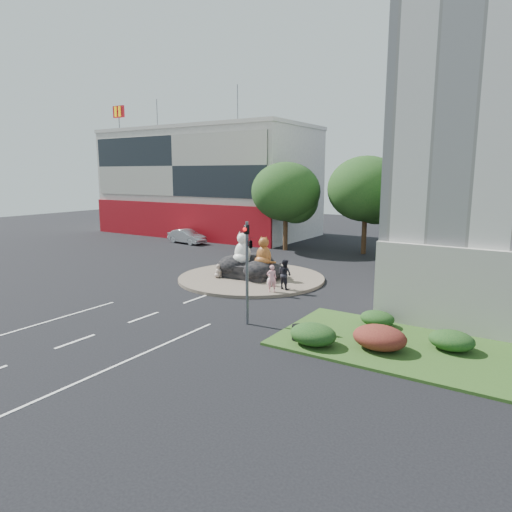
{
  "coord_description": "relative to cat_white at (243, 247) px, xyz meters",
  "views": [
    {
      "loc": [
        16.8,
        -15.62,
        7.22
      ],
      "look_at": [
        1.32,
        8.53,
        2.0
      ],
      "focal_mm": 32.0,
      "sensor_mm": 36.0,
      "label": 1
    }
  ],
  "objects": [
    {
      "name": "tree_mid",
      "position": [
        3.65,
        14.26,
        3.35
      ],
      "size": [
        6.84,
        6.84,
        8.76
      ],
      "color": "#382314",
      "rests_on": "ground"
    },
    {
      "name": "pedestrian_dark",
      "position": [
        4.15,
        -1.51,
        -1.09
      ],
      "size": [
        1.07,
        0.93,
        1.85
      ],
      "primitive_type": "imported",
      "rotation": [
        0.0,
        0.0,
        2.85
      ],
      "color": "black",
      "rests_on": "roundabout_island"
    },
    {
      "name": "pedestrian_pink",
      "position": [
        3.82,
        -2.53,
        -1.19
      ],
      "size": [
        0.71,
        0.68,
        1.64
      ],
      "primitive_type": "imported",
      "rotation": [
        0.0,
        0.0,
        3.81
      ],
      "color": "pink",
      "rests_on": "roundabout_island"
    },
    {
      "name": "cat_tabby",
      "position": [
        1.61,
        0.14,
        -0.1
      ],
      "size": [
        1.27,
        1.12,
        2.02
      ],
      "primitive_type": null,
      "rotation": [
        0.0,
        0.0,
        -0.06
      ],
      "color": "#A74A22",
      "rests_on": "rock_plinth"
    },
    {
      "name": "hedge_near_green",
      "position": [
        9.58,
        -8.8,
        -1.64
      ],
      "size": [
        2.0,
        1.6,
        0.9
      ],
      "primitive_type": "ellipsoid",
      "color": "#113614",
      "rests_on": "grass_verge"
    },
    {
      "name": "shophouse_block",
      "position": [
        -17.42,
        18.11,
        3.97
      ],
      "size": [
        25.2,
        12.3,
        17.4
      ],
      "color": "silver",
      "rests_on": "ground"
    },
    {
      "name": "hedge_back_green",
      "position": [
        11.08,
        -5.0,
        -1.73
      ],
      "size": [
        1.6,
        1.28,
        0.72
      ],
      "primitive_type": "ellipsoid",
      "color": "#113614",
      "rests_on": "grass_verge"
    },
    {
      "name": "ground",
      "position": [
        0.58,
        -9.8,
        -2.21
      ],
      "size": [
        120.0,
        120.0,
        0.0
      ],
      "primitive_type": "plane",
      "color": "black",
      "rests_on": "ground"
    },
    {
      "name": "tree_left",
      "position": [
        -3.35,
        12.26,
        3.04
      ],
      "size": [
        6.46,
        6.46,
        8.27
      ],
      "color": "#382314",
      "rests_on": "ground"
    },
    {
      "name": "tree_right",
      "position": [
        9.65,
        10.26,
        2.42
      ],
      "size": [
        5.7,
        5.7,
        7.3
      ],
      "color": "#382314",
      "rests_on": "ground"
    },
    {
      "name": "kitten_white",
      "position": [
        2.99,
        -1.3,
        -1.6
      ],
      "size": [
        0.65,
        0.66,
        0.83
      ],
      "primitive_type": null,
      "rotation": [
        0.0,
        0.0,
        0.81
      ],
      "color": "beige",
      "rests_on": "roundabout_island"
    },
    {
      "name": "roundabout_island",
      "position": [
        0.58,
        0.2,
        -2.11
      ],
      "size": [
        10.0,
        10.0,
        0.2
      ],
      "primitive_type": "cylinder",
      "color": "brown",
      "rests_on": "ground"
    },
    {
      "name": "kitten_calico",
      "position": [
        -1.18,
        -1.22,
        -1.53
      ],
      "size": [
        0.69,
        0.63,
        0.97
      ],
      "primitive_type": null,
      "rotation": [
        0.0,
        0.0,
        -0.25
      ],
      "color": "white",
      "rests_on": "roundabout_island"
    },
    {
      "name": "traffic_light",
      "position": [
        5.68,
        -7.8,
        1.41
      ],
      "size": [
        0.44,
        1.24,
        5.0
      ],
      "color": "#595B60",
      "rests_on": "ground"
    },
    {
      "name": "grass_verge",
      "position": [
        12.58,
        -6.8,
        -2.15
      ],
      "size": [
        10.0,
        6.0,
        0.12
      ],
      "primitive_type": "cube",
      "color": "#2A4C19",
      "rests_on": "ground"
    },
    {
      "name": "rock_plinth",
      "position": [
        0.58,
        0.2,
        -1.56
      ],
      "size": [
        3.2,
        2.6,
        0.9
      ],
      "primitive_type": null,
      "color": "black",
      "rests_on": "roundabout_island"
    },
    {
      "name": "hedge_red",
      "position": [
        12.08,
        -7.8,
        -1.6
      ],
      "size": [
        2.2,
        1.76,
        0.99
      ],
      "primitive_type": "ellipsoid",
      "color": "#531616",
      "rests_on": "grass_verge"
    },
    {
      "name": "cat_white",
      "position": [
        0.0,
        0.0,
        0.0
      ],
      "size": [
        1.44,
        1.28,
        2.23
      ],
      "primitive_type": null,
      "rotation": [
        0.0,
        0.0,
        0.09
      ],
      "color": "silver",
      "rests_on": "rock_plinth"
    },
    {
      "name": "parked_car",
      "position": [
        -14.08,
        10.3,
        -1.48
      ],
      "size": [
        4.59,
        2.04,
        1.47
      ],
      "primitive_type": "imported",
      "rotation": [
        0.0,
        0.0,
        1.46
      ],
      "color": "#B4B8BC",
      "rests_on": "ground"
    },
    {
      "name": "street_lamp",
      "position": [
        13.4,
        -1.8,
        2.34
      ],
      "size": [
        2.34,
        0.22,
        8.06
      ],
      "color": "#595B60",
      "rests_on": "ground"
    },
    {
      "name": "hedge_mid_green",
      "position": [
        14.58,
        -6.3,
        -1.69
      ],
      "size": [
        1.8,
        1.44,
        0.81
      ],
      "primitive_type": "ellipsoid",
      "color": "#113614",
      "rests_on": "grass_verge"
    },
    {
      "name": "litter_bin",
      "position": [
        8.78,
        -8.64,
        -1.77
      ],
      "size": [
        0.6,
        0.6,
        0.65
      ],
      "primitive_type": "cylinder",
      "rotation": [
        0.0,
        0.0,
        -0.1
      ],
      "color": "black",
      "rests_on": "grass_verge"
    }
  ]
}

